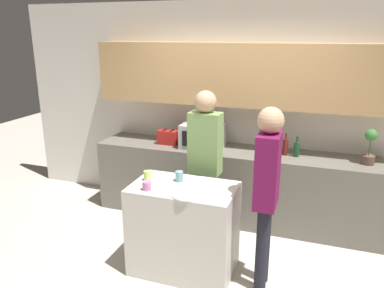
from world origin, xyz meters
name	(u,v)px	position (x,y,z in m)	size (l,w,h in m)	color
ground_plane	(202,282)	(0.00, 0.00, 0.00)	(14.00, 14.00, 0.00)	beige
back_wall	(243,97)	(0.00, 1.66, 1.54)	(6.40, 0.40, 2.70)	silver
back_counter	(236,185)	(0.00, 1.39, 0.46)	(3.60, 0.62, 0.92)	#6B665B
kitchen_island	(184,229)	(-0.24, 0.14, 0.45)	(1.00, 0.61, 0.91)	beige
microwave	(203,136)	(-0.44, 1.37, 1.07)	(0.52, 0.39, 0.30)	#B7BABC
toaster	(168,137)	(-0.90, 1.38, 1.01)	(0.26, 0.16, 0.18)	#B21E19
potted_plant	(370,147)	(1.47, 1.38, 1.12)	(0.14, 0.14, 0.40)	brown
bottle_0	(269,147)	(0.39, 1.31, 1.02)	(0.06, 0.06, 0.27)	maroon
bottle_1	(277,147)	(0.48, 1.41, 1.01)	(0.08, 0.08, 0.23)	#472814
bottle_2	(285,147)	(0.58, 1.41, 1.02)	(0.07, 0.07, 0.27)	maroon
bottle_3	(297,149)	(0.71, 1.39, 1.01)	(0.06, 0.06, 0.24)	#194723
plate_on_island	(186,195)	(-0.14, -0.05, 0.92)	(0.26, 0.26, 0.01)	white
cup_0	(179,176)	(-0.32, 0.25, 0.96)	(0.08, 0.08, 0.10)	#6EAAAE
cup_1	(147,176)	(-0.63, 0.16, 0.96)	(0.07, 0.07, 0.10)	#C3E56E
cup_2	(147,186)	(-0.53, -0.05, 0.95)	(0.08, 0.08, 0.08)	#C37BB2
person_left	(205,155)	(-0.20, 0.71, 1.05)	(0.35, 0.23, 1.75)	black
person_center	(267,184)	(0.54, 0.15, 1.03)	(0.23, 0.34, 1.73)	black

